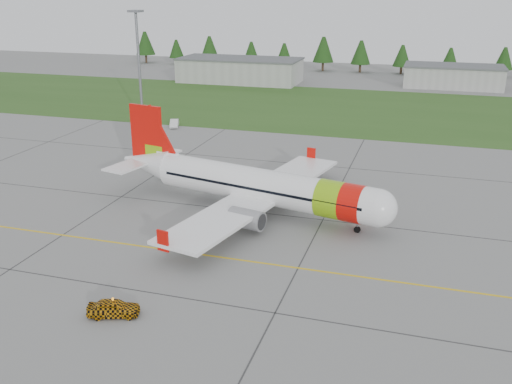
% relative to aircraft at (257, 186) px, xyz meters
% --- Properties ---
extents(ground, '(320.00, 320.00, 0.00)m').
position_rel_aircraft_xyz_m(ground, '(-2.32, -20.30, -3.10)').
color(ground, gray).
rests_on(ground, ground).
extents(aircraft, '(35.08, 32.90, 10.75)m').
position_rel_aircraft_xyz_m(aircraft, '(0.00, 0.00, 0.00)').
color(aircraft, white).
rests_on(aircraft, ground).
extents(follow_me_car, '(1.84, 1.99, 4.05)m').
position_rel_aircraft_xyz_m(follow_me_car, '(-4.24, -24.34, -1.07)').
color(follow_me_car, orange).
rests_on(follow_me_car, ground).
extents(service_van, '(1.85, 1.80, 4.17)m').
position_rel_aircraft_xyz_m(service_van, '(-26.85, 35.71, -1.02)').
color(service_van, white).
rests_on(service_van, ground).
extents(grass_strip, '(320.00, 50.00, 0.03)m').
position_rel_aircraft_xyz_m(grass_strip, '(-2.32, 61.70, -3.09)').
color(grass_strip, '#30561E').
rests_on(grass_strip, ground).
extents(taxi_guideline, '(120.00, 0.25, 0.02)m').
position_rel_aircraft_xyz_m(taxi_guideline, '(-2.32, -12.30, -3.09)').
color(taxi_guideline, gold).
rests_on(taxi_guideline, ground).
extents(hangar_west, '(32.00, 14.00, 6.00)m').
position_rel_aircraft_xyz_m(hangar_west, '(-32.32, 89.70, -0.10)').
color(hangar_west, '#A8A8A3').
rests_on(hangar_west, ground).
extents(hangar_east, '(24.00, 12.00, 5.20)m').
position_rel_aircraft_xyz_m(hangar_east, '(22.68, 97.70, -0.50)').
color(hangar_east, '#A8A8A3').
rests_on(hangar_east, ground).
extents(floodlight_mast, '(0.50, 0.50, 20.00)m').
position_rel_aircraft_xyz_m(floodlight_mast, '(-34.32, 37.70, 6.90)').
color(floodlight_mast, slate).
rests_on(floodlight_mast, ground).
extents(treeline, '(160.00, 8.00, 10.00)m').
position_rel_aircraft_xyz_m(treeline, '(-2.32, 117.70, 1.90)').
color(treeline, '#1C3F14').
rests_on(treeline, ground).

